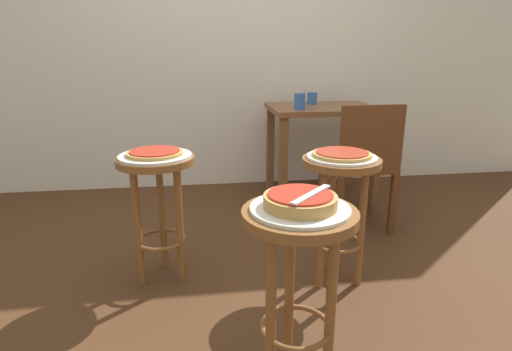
{
  "coord_description": "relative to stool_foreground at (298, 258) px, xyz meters",
  "views": [
    {
      "loc": [
        -0.32,
        -1.96,
        1.15
      ],
      "look_at": [
        -0.06,
        -0.14,
        0.59
      ],
      "focal_mm": 28.68,
      "sensor_mm": 36.0,
      "label": 1
    }
  ],
  "objects": [
    {
      "name": "cup_near_edge",
      "position": [
        0.43,
        1.76,
        0.32
      ],
      "size": [
        0.08,
        0.08,
        0.12
      ],
      "primitive_type": "cylinder",
      "color": "#3360B2",
      "rests_on": "dining_table"
    },
    {
      "name": "serving_plate_middle",
      "position": [
        0.36,
        0.63,
        0.18
      ],
      "size": [
        0.34,
        0.34,
        0.01
      ],
      "primitive_type": "cylinder",
      "color": "white",
      "rests_on": "stool_middle"
    },
    {
      "name": "pizza_server_knife",
      "position": [
        0.03,
        -0.02,
        0.23
      ],
      "size": [
        0.17,
        0.17,
        0.01
      ],
      "primitive_type": "cube",
      "rotation": [
        0.0,
        0.0,
        0.8
      ],
      "color": "silver",
      "rests_on": "pizza_foreground"
    },
    {
      "name": "serving_plate_foreground",
      "position": [
        -0.0,
        -0.0,
        0.18
      ],
      "size": [
        0.33,
        0.33,
        0.01
      ],
      "primitive_type": "cylinder",
      "color": "white",
      "rests_on": "stool_foreground"
    },
    {
      "name": "back_wall",
      "position": [
        0.01,
        2.42,
        1.01
      ],
      "size": [
        6.0,
        0.1,
        3.0
      ],
      "primitive_type": "cube",
      "color": "silver",
      "rests_on": "ground_plane"
    },
    {
      "name": "pizza_leftside",
      "position": [
        -0.53,
        0.79,
        0.19
      ],
      "size": [
        0.27,
        0.27,
        0.02
      ],
      "color": "tan",
      "rests_on": "serving_plate_leftside"
    },
    {
      "name": "pizza_middle",
      "position": [
        0.36,
        0.63,
        0.19
      ],
      "size": [
        0.28,
        0.28,
        0.02
      ],
      "color": "tan",
      "rests_on": "serving_plate_middle"
    },
    {
      "name": "stool_leftside",
      "position": [
        -0.53,
        0.79,
        0.0
      ],
      "size": [
        0.38,
        0.38,
        0.66
      ],
      "color": "brown",
      "rests_on": "ground_plane"
    },
    {
      "name": "dining_table",
      "position": [
        0.65,
        1.92,
        0.12
      ],
      "size": [
        0.82,
        0.64,
        0.75
      ],
      "color": "brown",
      "rests_on": "ground_plane"
    },
    {
      "name": "wooden_chair",
      "position": [
        0.72,
        1.24,
        -0.02
      ],
      "size": [
        0.41,
        0.41,
        0.85
      ],
      "color": "#5B3319",
      "rests_on": "ground_plane"
    },
    {
      "name": "serving_plate_leftside",
      "position": [
        -0.53,
        0.79,
        0.18
      ],
      "size": [
        0.35,
        0.35,
        0.01
      ],
      "primitive_type": "cylinder",
      "color": "silver",
      "rests_on": "stool_leftside"
    },
    {
      "name": "stool_middle",
      "position": [
        0.36,
        0.63,
        0.0
      ],
      "size": [
        0.38,
        0.38,
        0.66
      ],
      "color": "brown",
      "rests_on": "ground_plane"
    },
    {
      "name": "ground_plane",
      "position": [
        0.01,
        0.77,
        -0.49
      ],
      "size": [
        6.0,
        6.0,
        0.0
      ],
      "primitive_type": "plane",
      "color": "#4C2D19"
    },
    {
      "name": "stool_foreground",
      "position": [
        0.0,
        0.0,
        0.0
      ],
      "size": [
        0.38,
        0.38,
        0.66
      ],
      "color": "brown",
      "rests_on": "ground_plane"
    },
    {
      "name": "cup_far_edge",
      "position": [
        0.6,
        2.04,
        0.31
      ],
      "size": [
        0.08,
        0.08,
        0.1
      ],
      "primitive_type": "cylinder",
      "color": "#3360B2",
      "rests_on": "dining_table"
    },
    {
      "name": "pizza_foreground",
      "position": [
        -0.0,
        -0.0,
        0.21
      ],
      "size": [
        0.24,
        0.24,
        0.05
      ],
      "color": "tan",
      "rests_on": "serving_plate_foreground"
    }
  ]
}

